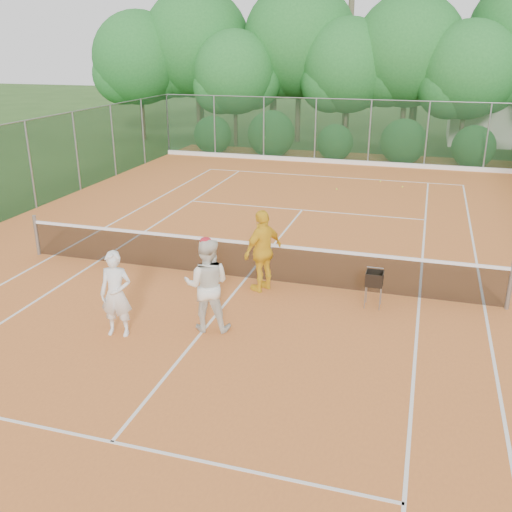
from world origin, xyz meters
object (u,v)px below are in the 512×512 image
Objects in this scene: player_center_grp at (207,285)px; player_yellow at (263,251)px; player_white at (116,294)px; ball_hopper at (374,279)px.

player_yellow is at bearing 76.75° from player_center_grp.
ball_hopper is (4.67, 2.72, -0.22)m from player_white.
player_white is at bearing -130.16° from ball_hopper.
ball_hopper is at bearing 21.11° from player_white.
player_white is 0.90× the size of player_yellow.
player_center_grp reaches higher than player_yellow.
player_white is 0.89× the size of player_center_grp.
player_white is 1.76m from player_center_grp.
player_white is 2.13× the size of ball_hopper.
player_yellow is at bearing 44.96° from player_white.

